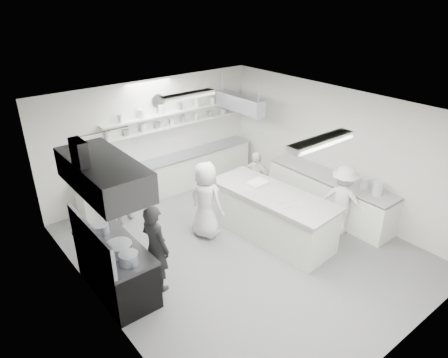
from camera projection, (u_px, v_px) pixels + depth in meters
floor at (240, 248)px, 8.72m from camera, size 6.00×7.00×0.02m
ceiling at (243, 111)px, 7.41m from camera, size 6.00×7.00×0.02m
wall_back at (153, 138)px, 10.53m from camera, size 6.00×0.04×3.00m
wall_front at (408, 274)px, 5.61m from camera, size 6.00×0.04×3.00m
wall_left at (97, 238)px, 6.38m from camera, size 0.04×7.00×3.00m
wall_right at (336, 150)px, 9.76m from camera, size 0.04×7.00×3.00m
stove at (117, 270)px, 7.34m from camera, size 0.80×1.80×0.90m
exhaust_hood at (103, 174)px, 6.52m from camera, size 0.85×2.00×0.50m
back_counter at (171, 175)px, 10.94m from camera, size 5.00×0.60×0.92m
shelf_lower at (178, 124)px, 10.72m from camera, size 4.20×0.26×0.04m
shelf_upper at (177, 111)px, 10.57m from camera, size 4.20×0.26×0.04m
pass_through_window at (106, 152)px, 9.80m from camera, size 1.30×0.04×1.00m
wall_clock at (158, 101)px, 10.20m from camera, size 0.32×0.05×0.32m
right_counter at (329, 195)px, 9.87m from camera, size 0.74×3.30×0.94m
pot_rack at (240, 103)px, 10.54m from camera, size 0.30×1.60×0.40m
light_fixture_front at (321, 141)px, 6.18m from camera, size 1.30×0.25×0.10m
light_fixture_rear at (188, 95)px, 8.71m from camera, size 1.30×0.25×0.10m
prep_island at (272, 216)px, 8.92m from camera, size 1.28×2.86×1.02m
stove_pot at (119, 250)px, 6.91m from camera, size 0.44×0.44×0.23m
cook_stove at (156, 248)px, 7.26m from camera, size 0.52×0.68×1.70m
cook_back at (115, 192)px, 9.35m from camera, size 0.89×0.77×1.58m
cook_island_left at (206, 200)px, 8.82m from camera, size 0.74×0.96×1.74m
cook_island_right at (256, 179)px, 10.10m from camera, size 0.57×0.91×1.44m
cook_right at (343, 200)px, 8.95m from camera, size 0.93×1.19×1.61m
bowl_island_a at (285, 206)px, 8.20m from camera, size 0.25×0.25×0.06m
bowl_island_b at (298, 206)px, 8.19m from camera, size 0.25×0.25×0.07m
bowl_right at (343, 178)px, 9.59m from camera, size 0.26×0.26×0.06m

